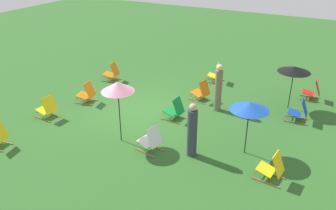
{
  "coord_description": "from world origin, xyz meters",
  "views": [
    {
      "loc": [
        9.6,
        6.28,
        5.8
      ],
      "look_at": [
        0.0,
        1.2,
        0.5
      ],
      "focal_mm": 37.12,
      "sensor_mm": 36.0,
      "label": 1
    }
  ],
  "objects_px": {
    "deckchair_2": "(272,168)",
    "umbrella_1": "(250,106)",
    "umbrella_0": "(118,87)",
    "deckchair_10": "(217,74)",
    "person_1": "(192,131)",
    "deckchair_4": "(47,108)",
    "deckchair_6": "(87,94)",
    "deckchair_0": "(313,91)",
    "person_0": "(218,88)",
    "deckchair_7": "(151,140)",
    "deckchair_8": "(201,92)",
    "deckchair_5": "(112,73)",
    "deckchair_1": "(299,111)",
    "deckchair_9": "(175,110)",
    "umbrella_2": "(294,69)"
  },
  "relations": [
    {
      "from": "deckchair_2",
      "to": "umbrella_1",
      "type": "height_order",
      "value": "umbrella_1"
    },
    {
      "from": "deckchair_2",
      "to": "umbrella_0",
      "type": "xyz_separation_m",
      "value": [
        0.21,
        -4.62,
        1.46
      ]
    },
    {
      "from": "deckchair_10",
      "to": "person_1",
      "type": "bearing_deg",
      "value": 4.26
    },
    {
      "from": "deckchair_4",
      "to": "deckchair_6",
      "type": "relative_size",
      "value": 0.99
    },
    {
      "from": "deckchair_0",
      "to": "deckchair_2",
      "type": "xyz_separation_m",
      "value": [
        5.81,
        -0.26,
        0.0
      ]
    },
    {
      "from": "deckchair_10",
      "to": "umbrella_0",
      "type": "xyz_separation_m",
      "value": [
        6.0,
        -0.9,
        1.46
      ]
    },
    {
      "from": "deckchair_2",
      "to": "person_0",
      "type": "height_order",
      "value": "person_0"
    },
    {
      "from": "deckchair_4",
      "to": "person_0",
      "type": "distance_m",
      "value": 6.1
    },
    {
      "from": "deckchair_7",
      "to": "umbrella_0",
      "type": "xyz_separation_m",
      "value": [
        -0.09,
        -1.14,
        1.46
      ]
    },
    {
      "from": "person_1",
      "to": "umbrella_1",
      "type": "bearing_deg",
      "value": -70.71
    },
    {
      "from": "deckchair_8",
      "to": "deckchair_5",
      "type": "bearing_deg",
      "value": -77.44
    },
    {
      "from": "deckchair_8",
      "to": "deckchair_10",
      "type": "xyz_separation_m",
      "value": [
        -2.1,
        -0.16,
        0.0
      ]
    },
    {
      "from": "deckchair_1",
      "to": "umbrella_1",
      "type": "bearing_deg",
      "value": -24.79
    },
    {
      "from": "umbrella_0",
      "to": "deckchair_2",
      "type": "bearing_deg",
      "value": 92.61
    },
    {
      "from": "deckchair_2",
      "to": "person_1",
      "type": "distance_m",
      "value": 2.37
    },
    {
      "from": "deckchair_1",
      "to": "deckchair_7",
      "type": "bearing_deg",
      "value": -45.52
    },
    {
      "from": "umbrella_1",
      "to": "person_1",
      "type": "distance_m",
      "value": 1.75
    },
    {
      "from": "deckchair_1",
      "to": "deckchair_9",
      "type": "xyz_separation_m",
      "value": [
        1.91,
        -3.84,
        0.0
      ]
    },
    {
      "from": "person_0",
      "to": "deckchair_10",
      "type": "bearing_deg",
      "value": 135.15
    },
    {
      "from": "deckchair_2",
      "to": "umbrella_0",
      "type": "bearing_deg",
      "value": -81.29
    },
    {
      "from": "deckchair_2",
      "to": "deckchair_5",
      "type": "height_order",
      "value": "same"
    },
    {
      "from": "deckchair_1",
      "to": "deckchair_6",
      "type": "xyz_separation_m",
      "value": [
        2.25,
        -7.45,
        0.0
      ]
    },
    {
      "from": "deckchair_0",
      "to": "deckchair_1",
      "type": "relative_size",
      "value": 1.0
    },
    {
      "from": "umbrella_2",
      "to": "umbrella_0",
      "type": "bearing_deg",
      "value": -41.25
    },
    {
      "from": "deckchair_6",
      "to": "deckchair_8",
      "type": "height_order",
      "value": "same"
    },
    {
      "from": "deckchair_2",
      "to": "deckchair_9",
      "type": "relative_size",
      "value": 1.0
    },
    {
      "from": "deckchair_0",
      "to": "person_0",
      "type": "bearing_deg",
      "value": -54.85
    },
    {
      "from": "deckchair_0",
      "to": "umbrella_1",
      "type": "distance_m",
      "value": 5.17
    },
    {
      "from": "deckchair_10",
      "to": "deckchair_2",
      "type": "bearing_deg",
      "value": 23.3
    },
    {
      "from": "umbrella_0",
      "to": "person_0",
      "type": "xyz_separation_m",
      "value": [
        -3.42,
        1.91,
        -0.96
      ]
    },
    {
      "from": "deckchair_7",
      "to": "deckchair_4",
      "type": "bearing_deg",
      "value": -80.01
    },
    {
      "from": "deckchair_8",
      "to": "deckchair_10",
      "type": "bearing_deg",
      "value": -161.95
    },
    {
      "from": "deckchair_6",
      "to": "umbrella_0",
      "type": "distance_m",
      "value": 3.54
    },
    {
      "from": "umbrella_1",
      "to": "deckchair_0",
      "type": "bearing_deg",
      "value": 165.8
    },
    {
      "from": "deckchair_2",
      "to": "deckchair_1",
      "type": "bearing_deg",
      "value": -175.27
    },
    {
      "from": "deckchair_6",
      "to": "umbrella_2",
      "type": "height_order",
      "value": "umbrella_2"
    },
    {
      "from": "deckchair_5",
      "to": "deckchair_2",
      "type": "bearing_deg",
      "value": 53.24
    },
    {
      "from": "deckchair_5",
      "to": "umbrella_1",
      "type": "bearing_deg",
      "value": 56.39
    },
    {
      "from": "deckchair_7",
      "to": "person_1",
      "type": "height_order",
      "value": "person_1"
    },
    {
      "from": "deckchair_9",
      "to": "umbrella_0",
      "type": "relative_size",
      "value": 0.42
    },
    {
      "from": "deckchair_6",
      "to": "deckchair_5",
      "type": "bearing_deg",
      "value": -179.95
    },
    {
      "from": "person_1",
      "to": "person_0",
      "type": "bearing_deg",
      "value": -5.17
    },
    {
      "from": "deckchair_7",
      "to": "umbrella_2",
      "type": "relative_size",
      "value": 0.51
    },
    {
      "from": "deckchair_0",
      "to": "deckchair_2",
      "type": "distance_m",
      "value": 5.81
    },
    {
      "from": "person_0",
      "to": "deckchair_6",
      "type": "bearing_deg",
      "value": -135.67
    },
    {
      "from": "umbrella_0",
      "to": "person_0",
      "type": "bearing_deg",
      "value": 150.88
    },
    {
      "from": "person_1",
      "to": "umbrella_0",
      "type": "bearing_deg",
      "value": 85.55
    },
    {
      "from": "deckchair_8",
      "to": "umbrella_2",
      "type": "relative_size",
      "value": 0.52
    },
    {
      "from": "deckchair_1",
      "to": "deckchair_0",
      "type": "bearing_deg",
      "value": 171.45
    },
    {
      "from": "umbrella_2",
      "to": "person_0",
      "type": "bearing_deg",
      "value": -59.13
    }
  ]
}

